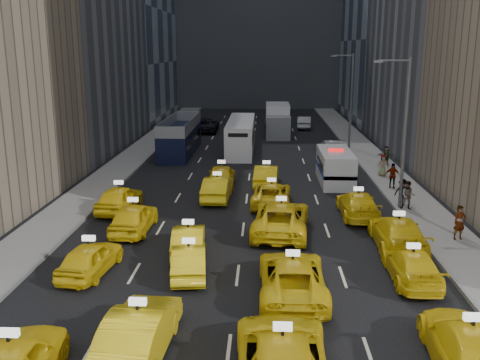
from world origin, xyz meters
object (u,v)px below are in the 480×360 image
object	(u,v)px
taxi_1	(139,332)
box_truck	(278,120)
pedestrian_0	(460,223)
taxi_2	(282,359)
taxi_3	(470,348)
city_bus	(241,136)
nypd_van	(335,167)
double_decker	(180,136)

from	to	relation	value
taxi_1	box_truck	xyz separation A→B (m)	(5.37, 44.10, 0.87)
box_truck	pedestrian_0	size ratio (longest dim) A/B	4.26
taxi_2	box_truck	distance (m)	45.42
taxi_3	city_bus	size ratio (longest dim) A/B	0.48
taxi_3	taxi_1	bearing A→B (deg)	2.25
nypd_van	double_decker	world-z (taller)	double_decker
taxi_2	box_truck	world-z (taller)	box_truck
city_bus	taxi_1	bearing A→B (deg)	-92.14
taxi_3	box_truck	world-z (taller)	box_truck
taxi_2	taxi_1	bearing A→B (deg)	-16.82
taxi_1	taxi_2	distance (m)	4.64
taxi_1	taxi_3	world-z (taller)	taxi_1
taxi_2	city_bus	xyz separation A→B (m)	(-2.74, 36.02, 0.64)
taxi_1	taxi_3	bearing A→B (deg)	-179.21
nypd_van	taxi_1	bearing A→B (deg)	-106.27
taxi_3	taxi_2	bearing A→B (deg)	13.40
pedestrian_0	city_bus	bearing A→B (deg)	102.28
taxi_1	taxi_3	xyz separation A→B (m)	(10.07, -0.45, -0.02)
taxi_2	taxi_3	bearing A→B (deg)	-171.95
taxi_3	box_truck	bearing A→B (deg)	-79.19
taxi_1	city_bus	world-z (taller)	city_bus
taxi_2	taxi_3	size ratio (longest dim) A/B	1.06
taxi_1	nypd_van	xyz separation A→B (m)	(9.03, 22.85, 0.31)
taxi_3	pedestrian_0	distance (m)	11.83
taxi_1	taxi_2	world-z (taller)	taxi_1
taxi_2	pedestrian_0	size ratio (longest dim) A/B	3.32
nypd_van	city_bus	bearing A→B (deg)	126.96
box_truck	nypd_van	bearing A→B (deg)	-80.01
double_decker	pedestrian_0	distance (m)	28.66
nypd_van	double_decker	bearing A→B (deg)	145.69
double_decker	city_bus	bearing A→B (deg)	8.51
box_truck	taxi_2	bearing A→B (deg)	-90.94
nypd_van	box_truck	distance (m)	21.58
taxi_1	taxi_2	size ratio (longest dim) A/B	0.85
taxi_2	city_bus	size ratio (longest dim) A/B	0.51
taxi_2	taxi_3	xyz separation A→B (m)	(5.62, 0.85, -0.01)
pedestrian_0	double_decker	bearing A→B (deg)	113.37
city_bus	nypd_van	bearing A→B (deg)	-57.66
taxi_2	double_decker	xyz separation A→B (m)	(-8.29, 34.79, 0.78)
double_decker	taxi_1	bearing A→B (deg)	-87.38
taxi_3	box_truck	size ratio (longest dim) A/B	0.73
taxi_2	pedestrian_0	xyz separation A→B (m)	(9.23, 12.11, 0.22)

